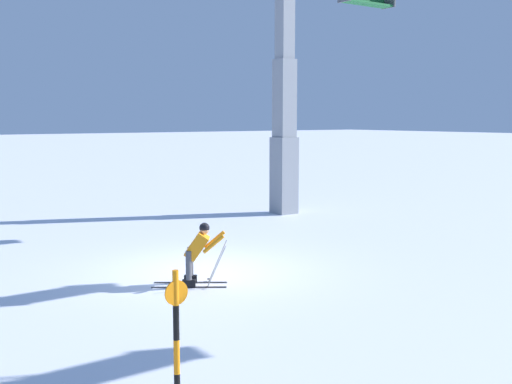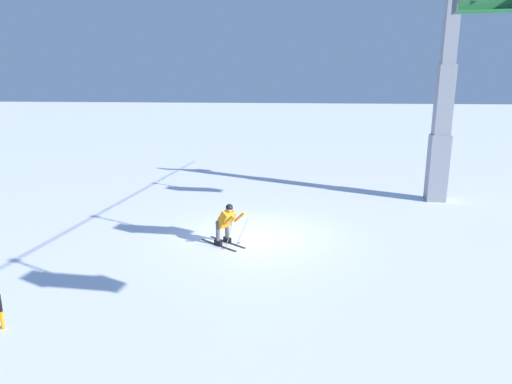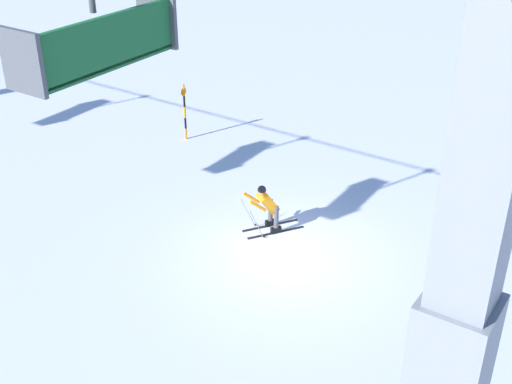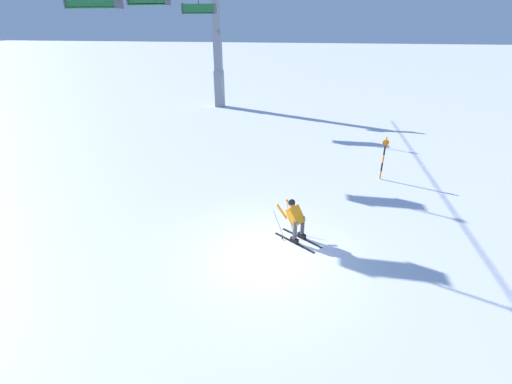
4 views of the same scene
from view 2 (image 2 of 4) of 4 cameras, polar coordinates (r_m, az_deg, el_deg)
The scene contains 4 objects.
ground_plane at distance 14.89m, azimuth -0.05°, elevation -5.65°, with size 260.00×260.00×0.00m, color white.
skier_carving_main at distance 13.76m, azimuth -3.91°, elevation -3.85°, with size 1.40×1.66×1.51m.
lift_tower_near at distance 20.44m, azimuth 23.12°, elevation 9.52°, with size 0.80×2.97×9.26m.
chairlift_seat_nearest at distance 16.64m, azimuth 27.87°, elevation 20.95°, with size 0.61×1.99×2.02m.
Camera 2 is at (13.89, 2.23, 4.86)m, focal length 30.76 mm.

